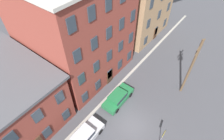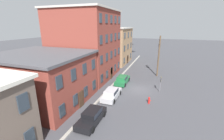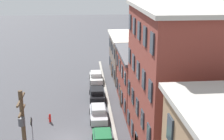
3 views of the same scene
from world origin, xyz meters
name	(u,v)px [view 1 (image 1 of 3)]	position (x,y,z in m)	size (l,w,h in m)	color
ground_plane	(131,125)	(0.00, 0.00, 0.00)	(200.00, 200.00, 0.00)	#424247
kerb_strip	(101,104)	(0.00, 4.50, 0.08)	(56.00, 0.36, 0.16)	#9E998E
apartment_far	(76,28)	(3.56, 11.31, 6.57)	(12.28, 11.14, 13.11)	brown
apartment_annex	(130,4)	(16.73, 11.64, 4.81)	(11.19, 11.78, 9.59)	#9E7A56
car_silver	(84,136)	(-4.42, 3.06, 0.75)	(4.40, 1.92, 1.43)	#B7B7BC
car_green	(118,97)	(1.68, 3.16, 0.75)	(4.40, 1.92, 1.43)	#1E6638
caution_sign	(163,135)	(0.14, -3.45, 1.81)	(1.07, 0.08, 2.68)	slate
utility_pole	(192,65)	(8.17, -2.50, 4.64)	(2.40, 0.44, 8.24)	brown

